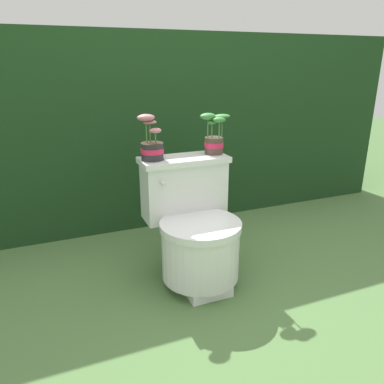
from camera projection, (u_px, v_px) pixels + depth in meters
name	position (u px, v px, depth m)	size (l,w,h in m)	color
ground_plane	(211.00, 278.00, 2.06)	(12.00, 12.00, 0.00)	#4C703D
hedge_backdrop	(147.00, 126.00, 2.89)	(3.77, 0.80, 1.32)	#193819
toilet	(195.00, 228.00, 1.98)	(0.48, 0.54, 0.65)	silver
potted_plant_left	(152.00, 146.00, 1.92)	(0.13, 0.12, 0.23)	#262628
potted_plant_midleft	(214.00, 137.00, 2.04)	(0.17, 0.11, 0.22)	#47382D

